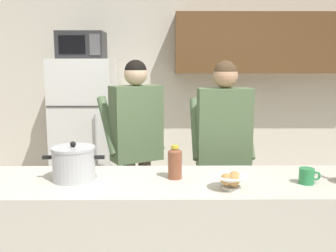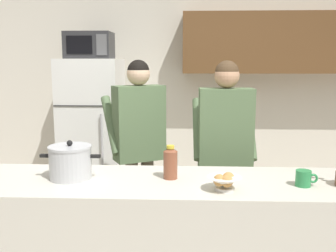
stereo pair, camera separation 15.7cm
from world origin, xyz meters
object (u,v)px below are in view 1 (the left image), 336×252
Objects in this scene: person_by_sink at (224,139)px; bread_bowl at (231,181)px; person_near_pot at (136,133)px; microwave at (82,45)px; cooking_pot at (74,163)px; coffee_mug at (307,176)px; bottle_near_edge at (175,162)px; refrigerator at (86,137)px.

person_by_sink is 8.27× the size of bread_bowl.
microwave is at bearing 125.16° from person_near_pot.
coffee_mug is (1.42, -0.09, -0.06)m from cooking_pot.
bottle_near_edge is (-0.41, -0.67, -0.01)m from person_by_sink.
refrigerator reaches higher than cooking_pot.
coffee_mug is 0.62× the size of bottle_near_edge.
microwave is at bearing -89.93° from refrigerator.
bread_bowl is 0.39m from bottle_near_edge.
person_near_pot is 1.28m from bread_bowl.
cooking_pot is at bearing -80.60° from refrigerator.
microwave is 2.26× the size of bottle_near_edge.
cooking_pot is at bearing 176.39° from coffee_mug.
person_near_pot is 1.50m from coffee_mug.
cooking_pot is 0.63m from bottle_near_edge.
person_near_pot is (0.62, -0.90, 0.20)m from refrigerator.
bread_bowl is (0.62, -1.12, -0.07)m from person_near_pot.
coffee_mug is at bearing -64.10° from person_by_sink.
bottle_near_edge is at bearing -62.79° from refrigerator.
bottle_near_edge is at bearing -121.18° from person_by_sink.
bottle_near_edge is (-0.32, 0.22, 0.05)m from bread_bowl.
person_by_sink is (0.72, -0.23, -0.01)m from person_near_pot.
refrigerator is 1.01× the size of person_near_pot.
coffee_mug is at bearing 12.05° from bread_bowl.
bottle_near_edge reaches higher than bread_bowl.
person_near_pot is 1.00× the size of person_by_sink.
microwave is 2.00m from cooking_pot.
microwave is 2.16m from bottle_near_edge.
microwave is at bearing 121.89° from bread_bowl.
refrigerator is 1.01× the size of person_by_sink.
person_by_sink is at bearing -39.73° from microwave.
refrigerator is 4.40× the size of cooking_pot.
cooking_pot reaches higher than bread_bowl.
person_by_sink reaches higher than cooking_pot.
bread_bowl is at bearing -34.39° from bottle_near_edge.
bottle_near_edge is (0.31, -0.90, -0.02)m from person_near_pot.
refrigerator reaches higher than person_near_pot.
coffee_mug is (1.72, -1.90, -0.85)m from microwave.
person_by_sink is 0.79m from bottle_near_edge.
microwave is 1.33m from person_near_pot.
person_near_pot reaches higher than person_by_sink.
person_by_sink is at bearing 115.90° from coffee_mug.
person_near_pot reaches higher than bottle_near_edge.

